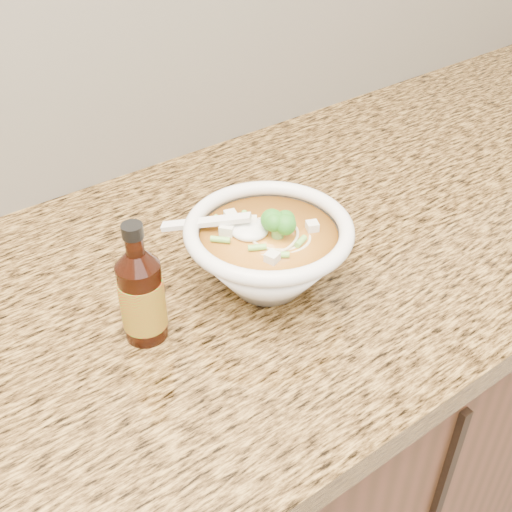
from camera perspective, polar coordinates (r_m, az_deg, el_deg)
soup_bowl at (r=0.83m, az=1.10°, el=0.23°), size 0.22×0.22×0.12m
hot_sauce_bottle at (r=0.76m, az=-10.12°, el=-3.53°), size 0.06×0.06×0.16m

